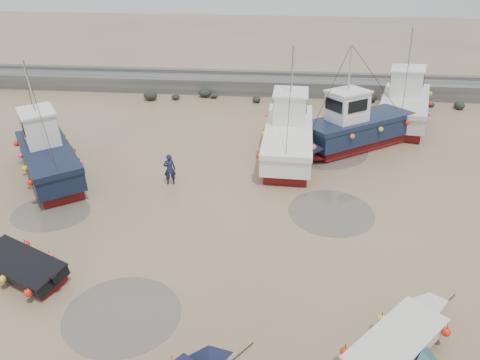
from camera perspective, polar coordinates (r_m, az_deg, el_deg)
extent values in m
plane|color=#9A7E5F|center=(19.12, 1.09, -10.06)|extent=(120.00, 120.00, 0.00)
cube|color=#5E5E5A|center=(38.63, 3.65, 11.39)|extent=(60.00, 2.20, 1.20)
cube|color=#5E5E5A|center=(39.59, 3.75, 12.90)|extent=(60.00, 0.60, 0.25)
ellipsoid|color=black|center=(36.11, 11.67, 9.11)|extent=(0.84, 0.86, 0.51)
ellipsoid|color=black|center=(37.93, 15.57, 9.67)|extent=(0.98, 1.07, 0.72)
ellipsoid|color=black|center=(38.67, 25.17, 8.24)|extent=(0.78, 0.90, 0.59)
ellipsoid|color=black|center=(37.73, -4.31, 10.54)|extent=(0.99, 0.80, 0.58)
ellipsoid|color=black|center=(38.28, 22.26, 8.51)|extent=(0.54, 0.46, 0.30)
ellipsoid|color=black|center=(37.81, 18.52, 8.97)|extent=(0.61, 0.47, 0.46)
ellipsoid|color=black|center=(37.47, -3.17, 10.24)|extent=(0.61, 0.53, 0.32)
ellipsoid|color=black|center=(38.70, 20.25, 9.15)|extent=(0.67, 0.55, 0.43)
ellipsoid|color=black|center=(37.57, -10.87, 10.09)|extent=(1.09, 0.88, 0.72)
ellipsoid|color=black|center=(37.42, -7.84, 10.01)|extent=(0.65, 0.60, 0.37)
ellipsoid|color=black|center=(37.19, 18.38, 8.84)|extent=(0.88, 0.64, 0.62)
ellipsoid|color=black|center=(36.50, 2.02, 9.77)|extent=(0.64, 0.62, 0.48)
ellipsoid|color=black|center=(37.85, 15.64, 9.38)|extent=(0.55, 0.45, 0.29)
cylinder|color=#595349|center=(17.46, -14.16, -15.60)|extent=(4.14, 4.14, 0.01)
cylinder|color=#595349|center=(22.64, 11.04, -3.85)|extent=(4.09, 4.09, 0.01)
cylinder|color=#595349|center=(23.91, -22.05, -3.72)|extent=(3.72, 3.72, 0.01)
cylinder|color=#595349|center=(28.92, 9.63, 3.73)|extent=(5.85, 5.85, 0.01)
pyramid|color=black|center=(14.47, -3.59, -20.67)|extent=(1.58, 1.45, 0.90)
pyramid|color=#1D4C5B|center=(15.47, 22.63, -19.38)|extent=(1.54, 0.95, 0.90)
cylinder|color=black|center=(16.63, 20.74, -19.54)|extent=(0.38, 1.98, 0.04)
cube|color=maroon|center=(16.35, 18.30, -19.41)|extent=(3.26, 3.40, 0.30)
cube|color=silver|center=(16.08, 18.51, -18.51)|extent=(3.59, 3.74, 0.45)
pyramid|color=silver|center=(17.32, 22.61, -13.35)|extent=(1.56, 1.51, 0.90)
cube|color=brown|center=(15.97, 18.60, -18.10)|extent=(2.97, 3.10, 0.10)
cube|color=silver|center=(15.90, 18.65, -17.87)|extent=(3.69, 3.84, 0.07)
cylinder|color=black|center=(18.60, 23.39, -14.12)|extent=(1.38, 1.51, 0.04)
sphere|color=red|center=(15.34, 12.70, -19.77)|extent=(0.30, 0.30, 0.30)
sphere|color=red|center=(16.58, 16.91, -15.94)|extent=(0.30, 0.30, 0.30)
sphere|color=red|center=(16.82, 23.83, -16.70)|extent=(0.30, 0.30, 0.30)
cube|color=maroon|center=(20.18, -24.65, -10.24)|extent=(3.57, 2.54, 0.30)
cube|color=black|center=(19.96, -24.87, -9.40)|extent=(3.88, 2.83, 0.45)
cube|color=brown|center=(19.87, -24.96, -9.02)|extent=(3.24, 2.33, 0.10)
cube|color=black|center=(19.82, -25.02, -8.81)|extent=(3.98, 2.92, 0.07)
cube|color=black|center=(18.55, -21.44, -11.08)|extent=(0.26, 0.28, 0.35)
sphere|color=red|center=(18.56, -24.29, -12.00)|extent=(0.30, 0.30, 0.30)
sphere|color=red|center=(19.75, -21.76, -8.74)|extent=(0.30, 0.30, 0.30)
sphere|color=red|center=(19.58, -26.86, -10.32)|extent=(0.30, 0.30, 0.30)
sphere|color=red|center=(20.77, -24.30, -7.33)|extent=(0.30, 0.30, 0.30)
cube|color=maroon|center=(26.82, -21.82, 0.56)|extent=(5.01, 6.00, 0.55)
cube|color=black|center=(26.50, -22.11, 2.00)|extent=(5.53, 6.55, 0.95)
pyramid|color=black|center=(29.70, -23.60, 5.98)|extent=(2.67, 2.47, 1.40)
cube|color=brown|center=(26.29, -22.31, 3.00)|extent=(5.38, 6.38, 0.08)
cube|color=black|center=(26.24, -22.36, 3.28)|extent=(5.66, 6.69, 0.30)
cube|color=white|center=(26.69, -23.06, 5.84)|extent=(2.45, 2.55, 1.70)
cube|color=white|center=(26.39, -23.43, 7.65)|extent=(2.64, 2.75, 0.12)
cube|color=black|center=(27.56, -23.49, 7.00)|extent=(1.13, 0.81, 0.68)
cylinder|color=#B7B7B2|center=(25.99, -24.01, 10.44)|extent=(0.10, 0.10, 2.60)
cylinder|color=black|center=(31.32, -23.30, 3.76)|extent=(1.76, 2.48, 0.05)
sphere|color=#E35465|center=(23.97, -24.11, -0.28)|extent=(0.30, 0.30, 0.30)
sphere|color=#E35465|center=(24.96, -18.79, 1.90)|extent=(0.30, 0.30, 0.30)
sphere|color=#E35465|center=(25.50, -24.65, 1.32)|extent=(0.30, 0.30, 0.30)
sphere|color=#E35465|center=(26.49, -19.61, 3.31)|extent=(0.30, 0.30, 0.30)
sphere|color=#E35465|center=(27.06, -25.12, 2.74)|extent=(0.30, 0.30, 0.30)
sphere|color=#E35465|center=(28.04, -20.35, 4.57)|extent=(0.30, 0.30, 0.30)
sphere|color=#E35465|center=(28.63, -25.55, 4.00)|extent=(0.30, 0.30, 0.30)
cube|color=maroon|center=(27.56, 5.79, 3.34)|extent=(2.49, 7.22, 0.55)
cube|color=white|center=(27.25, 5.86, 4.77)|extent=(2.90, 7.75, 0.95)
pyramid|color=white|center=(31.08, 6.25, 9.17)|extent=(2.67, 1.52, 1.40)
cube|color=brown|center=(27.05, 5.92, 5.77)|extent=(2.79, 7.58, 0.08)
cube|color=white|center=(27.00, 5.93, 6.05)|extent=(2.96, 7.93, 0.30)
cube|color=white|center=(27.63, 6.12, 8.72)|extent=(1.91, 2.07, 1.70)
cube|color=white|center=(27.34, 6.22, 10.52)|extent=(2.06, 2.23, 0.12)
cube|color=black|center=(28.51, 6.22, 9.89)|extent=(1.56, 0.11, 0.68)
cylinder|color=#B7B7B2|center=(26.95, 6.37, 13.27)|extent=(0.10, 0.10, 2.60)
cylinder|color=black|center=(32.77, 6.17, 7.04)|extent=(0.16, 3.00, 0.05)
sphere|color=#E35465|center=(24.40, 2.26, 2.88)|extent=(0.30, 0.30, 0.30)
sphere|color=#E35465|center=(25.73, 8.96, 3.95)|extent=(0.30, 0.30, 0.30)
sphere|color=#E35465|center=(27.17, 2.87, 5.63)|extent=(0.30, 0.30, 0.30)
sphere|color=#E35465|center=(28.53, 8.91, 6.46)|extent=(0.30, 0.30, 0.30)
sphere|color=#E35465|center=(30.00, 3.38, 7.87)|extent=(0.30, 0.30, 0.30)
cube|color=maroon|center=(29.64, 14.01, 4.47)|extent=(6.44, 5.34, 0.55)
cube|color=#142037|center=(29.36, 14.18, 5.81)|extent=(7.04, 5.91, 0.95)
pyramid|color=#142037|center=(26.68, 7.98, 5.74)|extent=(2.58, 2.85, 1.40)
cube|color=brown|center=(29.17, 14.30, 6.74)|extent=(6.85, 5.74, 0.08)
cube|color=#142037|center=(29.12, 14.33, 7.00)|extent=(7.19, 6.04, 0.30)
cube|color=white|center=(28.18, 13.14, 8.54)|extent=(2.63, 2.56, 1.70)
cube|color=white|center=(27.90, 13.35, 10.29)|extent=(2.84, 2.77, 0.12)
cube|color=black|center=(27.46, 11.58, 8.74)|extent=(0.87, 1.24, 0.68)
cylinder|color=#B7B7B2|center=(27.52, 13.67, 12.98)|extent=(0.10, 0.10, 2.60)
cylinder|color=black|center=(26.77, 5.82, 1.97)|extent=(2.50, 1.74, 0.05)
sphere|color=#E35465|center=(30.23, 19.82, 6.36)|extent=(0.30, 0.30, 0.30)
sphere|color=#E35465|center=(31.20, 14.84, 7.79)|extent=(0.30, 0.30, 0.30)
sphere|color=#E35465|center=(28.71, 16.87, 5.69)|extent=(0.30, 0.30, 0.30)
sphere|color=#E35465|center=(29.81, 11.74, 7.18)|extent=(0.30, 0.30, 0.30)
sphere|color=#E35465|center=(27.27, 13.60, 4.92)|extent=(0.30, 0.30, 0.30)
sphere|color=#E35465|center=(28.51, 8.36, 6.48)|extent=(0.30, 0.30, 0.30)
cube|color=maroon|center=(34.07, 19.26, 6.88)|extent=(4.08, 6.85, 0.55)
cube|color=beige|center=(33.82, 19.46, 8.05)|extent=(4.62, 7.42, 0.95)
pyramid|color=beige|center=(37.43, 20.00, 10.99)|extent=(3.17, 2.14, 1.40)
cube|color=brown|center=(33.66, 19.60, 8.87)|extent=(4.47, 7.23, 0.08)
cube|color=beige|center=(33.61, 19.64, 9.10)|extent=(4.72, 7.58, 0.30)
cube|color=white|center=(34.24, 19.99, 11.09)|extent=(2.48, 2.47, 1.70)
cube|color=white|center=(34.00, 20.25, 12.55)|extent=(2.68, 2.66, 0.12)
cube|color=black|center=(35.15, 20.15, 11.93)|extent=(1.67, 0.50, 0.68)
cylinder|color=#B7B7B2|center=(33.69, 20.64, 14.76)|extent=(0.10, 0.10, 2.60)
cylinder|color=black|center=(38.99, 19.68, 9.07)|extent=(0.84, 2.91, 0.05)
sphere|color=#E35465|center=(31.16, 16.39, 7.55)|extent=(0.30, 0.30, 0.30)
sphere|color=#E35465|center=(32.18, 22.16, 7.23)|extent=(0.30, 0.30, 0.30)
sphere|color=#E35465|center=(33.23, 16.80, 8.78)|extent=(0.30, 0.30, 0.30)
sphere|color=#E35465|center=(34.26, 22.22, 8.44)|extent=(0.30, 0.30, 0.30)
sphere|color=#E35465|center=(35.32, 17.17, 9.86)|extent=(0.30, 0.30, 0.30)
sphere|color=#E35465|center=(36.35, 22.28, 9.51)|extent=(0.30, 0.30, 0.30)
imported|color=#1B1F3A|center=(24.89, -8.43, -0.46)|extent=(0.71, 0.56, 1.71)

